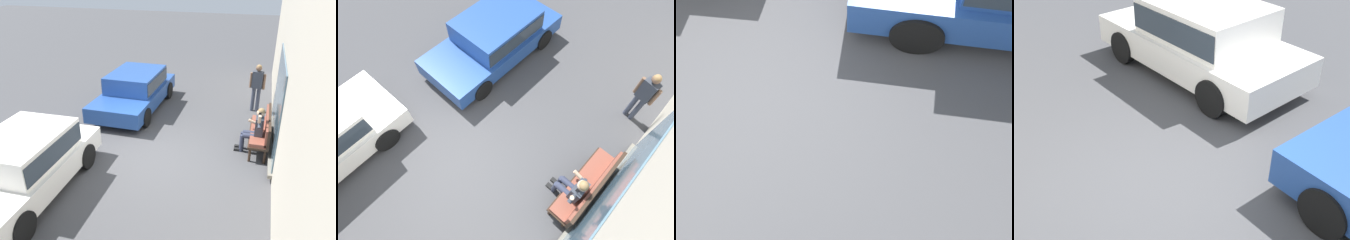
% 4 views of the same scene
% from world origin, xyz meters
% --- Properties ---
extents(ground_plane, '(60.00, 60.00, 0.00)m').
position_xyz_m(ground_plane, '(0.00, 0.00, 0.00)').
color(ground_plane, '#424244').
extents(building_facade, '(18.00, 0.51, 6.05)m').
position_xyz_m(building_facade, '(-0.01, 3.40, 3.01)').
color(building_facade, '#BCB29E').
rests_on(building_facade, ground_plane).
extents(bench, '(1.97, 0.55, 1.01)m').
position_xyz_m(bench, '(-1.47, 2.90, 0.58)').
color(bench, '#332319').
rests_on(bench, ground_plane).
extents(person_on_phone, '(0.73, 0.74, 1.35)m').
position_xyz_m(person_on_phone, '(-1.14, 2.67, 0.71)').
color(person_on_phone, '#2D3347').
rests_on(person_on_phone, ground_plane).
extents(parked_car_near, '(4.29, 1.98, 1.36)m').
position_xyz_m(parked_car_near, '(-3.20, -1.68, 0.75)').
color(parked_car_near, '#23478E').
rests_on(parked_car_near, ground_plane).
extents(parked_car_mid, '(4.30, 2.06, 1.45)m').
position_xyz_m(parked_car_mid, '(2.16, -2.30, 0.79)').
color(parked_car_mid, white).
rests_on(parked_car_mid, ground_plane).
extents(pedestrian_standing, '(0.26, 0.54, 1.73)m').
position_xyz_m(pedestrian_standing, '(-4.08, 2.58, 1.02)').
color(pedestrian_standing, '#383D4C').
rests_on(pedestrian_standing, ground_plane).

